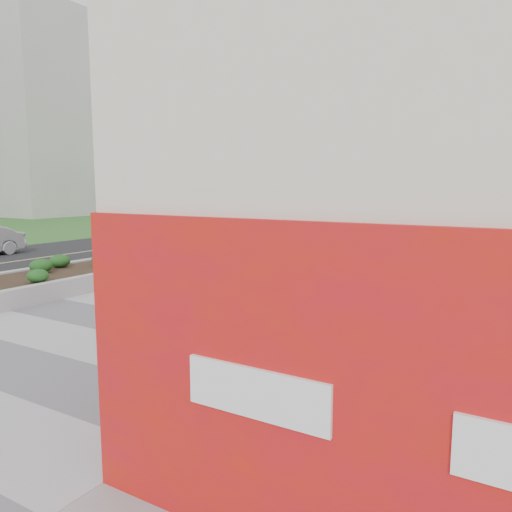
# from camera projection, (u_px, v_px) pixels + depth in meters

# --- Properties ---
(ground) EXTENTS (160.00, 160.00, 0.00)m
(ground) POSITION_uv_depth(u_px,v_px,m) (83.00, 347.00, 10.20)
(ground) COLOR gray
(ground) RESTS_ON ground
(walkway) EXTENTS (8.00, 36.00, 0.01)m
(walkway) POSITION_uv_depth(u_px,v_px,m) (178.00, 315.00, 12.74)
(walkway) COLOR #A8A8AD
(walkway) RESTS_ON ground
(planter) EXTENTS (3.00, 18.00, 0.90)m
(planter) POSITION_uv_depth(u_px,v_px,m) (134.00, 262.00, 18.88)
(planter) COLOR #9E9EA0
(planter) RESTS_ON ground
(street) EXTENTS (10.00, 40.00, 0.00)m
(street) POSITION_uv_depth(u_px,v_px,m) (28.00, 260.00, 22.27)
(street) COLOR black
(street) RESTS_ON ground
(traffic_signal_near) EXTENTS (0.33, 0.28, 4.20)m
(traffic_signal_near) POSITION_uv_depth(u_px,v_px,m) (244.00, 195.00, 28.34)
(traffic_signal_near) COLOR black
(traffic_signal_near) RESTS_ON ground
(traffic_signal_far) EXTENTS (0.33, 0.28, 4.20)m
(traffic_signal_far) POSITION_uv_depth(u_px,v_px,m) (121.00, 194.00, 32.63)
(traffic_signal_far) COLOR black
(traffic_signal_far) RESTS_ON ground
(distant_bldg_west_a) EXTENTS (18.00, 12.00, 22.00)m
(distant_bldg_west_a) POSITION_uv_depth(u_px,v_px,m) (24.00, 118.00, 57.11)
(distant_bldg_west_a) COLOR #ADAAA3
(distant_bldg_west_a) RESTS_ON ground
(distant_bldg_north_l) EXTENTS (16.00, 12.00, 20.00)m
(distant_bldg_north_l) POSITION_uv_depth(u_px,v_px,m) (433.00, 127.00, 57.98)
(distant_bldg_north_l) COLOR #ADAAA3
(distant_bldg_north_l) RESTS_ON ground
(manhole_cover) EXTENTS (0.44, 0.44, 0.01)m
(manhole_cover) POSITION_uv_depth(u_px,v_px,m) (194.00, 317.00, 12.48)
(manhole_cover) COLOR #595654
(manhole_cover) RESTS_ON ground
(skateboarder) EXTENTS (0.57, 0.74, 1.47)m
(skateboarder) POSITION_uv_depth(u_px,v_px,m) (191.00, 280.00, 13.43)
(skateboarder) COLOR beige
(skateboarder) RESTS_ON ground
(car_dark) EXTENTS (2.30, 4.42, 1.22)m
(car_dark) POSITION_uv_depth(u_px,v_px,m) (224.00, 226.00, 32.97)
(car_dark) COLOR black
(car_dark) RESTS_ON ground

